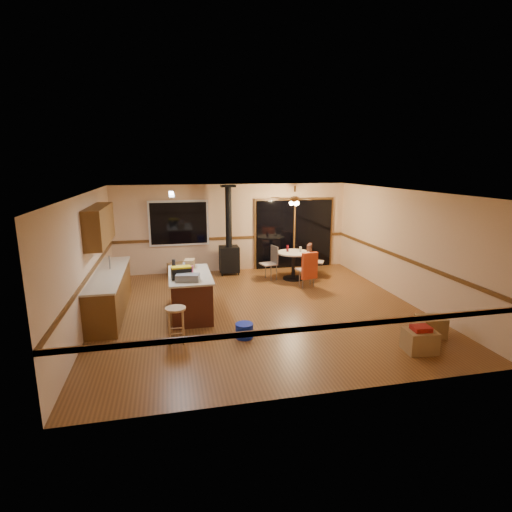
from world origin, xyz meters
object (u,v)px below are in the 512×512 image
object	(u,v)px
chair_left	(272,259)
box_under_window	(177,270)
kitchen_island	(191,294)
chair_near	(309,266)
wood_stove	(229,250)
box_corner_a	(420,341)
bar_stool	(176,325)
blue_bucket	(244,331)
box_corner_b	(431,327)
dining_table	(293,261)
toolbox_grey	(188,278)
toolbox_black	(181,273)
chair_right	(310,256)

from	to	relation	value
chair_left	box_under_window	world-z (taller)	chair_left
kitchen_island	chair_near	distance (m)	3.37
wood_stove	box_corner_a	size ratio (longest dim) A/B	4.98
bar_stool	chair_near	size ratio (longest dim) A/B	0.95
blue_bucket	box_corner_b	world-z (taller)	box_corner_b
blue_bucket	dining_table	world-z (taller)	dining_table
chair_left	bar_stool	bearing A→B (deg)	-126.90
kitchen_island	chair_left	distance (m)	3.29
chair_left	box_under_window	size ratio (longest dim) A/B	1.05
dining_table	box_corner_b	bearing A→B (deg)	-72.39
bar_stool	box_corner_a	bearing A→B (deg)	-17.16
toolbox_grey	toolbox_black	bearing A→B (deg)	116.89
chair_near	toolbox_grey	bearing A→B (deg)	-150.83
bar_stool	dining_table	size ratio (longest dim) A/B	0.72
chair_left	chair_near	bearing A→B (deg)	-53.61
toolbox_grey	chair_right	distance (m)	4.56
wood_stove	toolbox_grey	bearing A→B (deg)	-110.95
toolbox_grey	dining_table	distance (m)	4.07
box_corner_a	dining_table	bearing A→B (deg)	99.17
toolbox_grey	chair_near	world-z (taller)	toolbox_grey
kitchen_island	dining_table	bearing A→B (deg)	35.65
toolbox_black	wood_stove	bearing A→B (deg)	66.13
blue_bucket	chair_left	size ratio (longest dim) A/B	0.64
toolbox_grey	dining_table	world-z (taller)	toolbox_grey
wood_stove	toolbox_grey	size ratio (longest dim) A/B	5.51
chair_left	box_corner_a	bearing A→B (deg)	-74.38
bar_stool	dining_table	distance (m)	4.83
blue_bucket	box_corner_b	size ratio (longest dim) A/B	0.70
blue_bucket	chair_right	distance (m)	4.55
blue_bucket	chair_left	distance (m)	4.00
toolbox_black	box_corner_b	distance (m)	4.93
blue_bucket	chair_right	size ratio (longest dim) A/B	0.47
toolbox_grey	dining_table	xyz separation A→B (m)	(3.05, 2.66, -0.44)
bar_stool	blue_bucket	world-z (taller)	bar_stool
chair_right	dining_table	bearing A→B (deg)	-166.00
chair_right	box_under_window	size ratio (longest dim) A/B	1.43
box_corner_a	toolbox_grey	bearing A→B (deg)	151.15
toolbox_grey	toolbox_black	world-z (taller)	toolbox_black
toolbox_black	bar_stool	world-z (taller)	toolbox_black
kitchen_island	chair_near	bearing A→B (deg)	21.97
kitchen_island	blue_bucket	distance (m)	1.71
dining_table	chair_near	size ratio (longest dim) A/B	1.32
chair_left	kitchen_island	bearing A→B (deg)	-136.49
wood_stove	box_under_window	size ratio (longest dim) A/B	5.15
kitchen_island	chair_left	xyz separation A→B (m)	(2.38, 2.26, 0.14)
dining_table	kitchen_island	bearing A→B (deg)	-144.35
chair_right	box_corner_a	world-z (taller)	chair_right
chair_near	chair_right	xyz separation A→B (m)	(0.40, 1.01, 0.00)
kitchen_island	box_corner_b	xyz separation A→B (m)	(4.33, -2.11, -0.26)
chair_near	box_under_window	size ratio (longest dim) A/B	1.43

